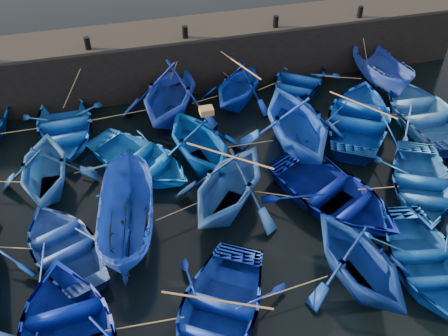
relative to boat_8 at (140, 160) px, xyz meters
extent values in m
plane|color=black|center=(2.80, -4.69, -0.46)|extent=(120.00, 120.00, 0.00)
cube|color=black|center=(2.80, 5.81, 0.79)|extent=(26.00, 2.50, 2.50)
cube|color=black|center=(2.80, 5.81, 2.10)|extent=(26.00, 2.50, 0.12)
cylinder|color=black|center=(-1.20, 4.91, 2.41)|extent=(0.24, 0.24, 0.50)
cylinder|color=black|center=(2.80, 4.91, 2.41)|extent=(0.24, 0.24, 0.50)
cylinder|color=black|center=(6.80, 4.91, 2.41)|extent=(0.24, 0.24, 0.50)
cylinder|color=black|center=(10.80, 4.91, 2.41)|extent=(0.24, 0.24, 0.50)
imported|color=blue|center=(-2.63, 2.85, 0.02)|extent=(3.61, 4.86, 0.97)
imported|color=navy|center=(1.71, 3.05, 0.79)|extent=(5.75, 6.05, 2.50)
imported|color=#082BA6|center=(4.71, 3.32, 0.50)|extent=(4.76, 4.82, 1.92)
imported|color=#073894|center=(7.69, 3.80, 0.01)|extent=(5.37, 5.60, 0.95)
imported|color=#2441A5|center=(11.31, 3.06, 0.35)|extent=(1.76, 4.28, 1.63)
imported|color=#1D518C|center=(-3.24, -0.25, 0.57)|extent=(3.58, 4.09, 2.06)
imported|color=blue|center=(0.00, 0.00, 0.00)|extent=(5.32, 5.48, 0.93)
imported|color=#003C8F|center=(2.21, -0.19, 0.64)|extent=(4.46, 4.89, 2.20)
imported|color=blue|center=(5.97, -0.25, 0.83)|extent=(4.30, 4.96, 2.58)
imported|color=#073FA8|center=(8.98, 0.32, 0.09)|extent=(6.10, 6.59, 1.11)
imported|color=blue|center=(11.69, 0.01, 0.07)|extent=(3.87, 5.30, 1.08)
imported|color=#22479E|center=(-2.77, -3.45, -0.04)|extent=(4.23, 4.90, 0.85)
imported|color=navy|center=(-0.80, -3.24, 0.42)|extent=(2.50, 4.81, 1.77)
imported|color=#1F4E90|center=(2.64, -2.76, 0.67)|extent=(5.63, 5.68, 2.27)
imported|color=#011077|center=(6.07, -3.57, 0.06)|extent=(5.52, 6.11, 1.04)
imported|color=#1857A3|center=(9.27, -3.78, 0.00)|extent=(4.84, 5.46, 0.94)
imported|color=navy|center=(1.19, -6.90, 0.01)|extent=(5.20, 5.61, 0.95)
imported|color=navy|center=(5.40, -6.64, 0.57)|extent=(4.06, 4.49, 2.07)
imported|color=#0F4DA5|center=(7.53, -6.76, -0.01)|extent=(3.82, 4.81, 0.90)
cube|color=olive|center=(2.51, -0.19, 1.85)|extent=(0.47, 0.39, 0.24)
cylinder|color=tan|center=(-4.55, 2.86, 0.09)|extent=(2.05, 0.04, 0.04)
cylinder|color=tan|center=(-0.46, 2.95, 0.09)|extent=(2.55, 0.23, 0.04)
cylinder|color=tan|center=(3.21, 3.19, 0.09)|extent=(1.20, 0.31, 0.04)
cylinder|color=tan|center=(6.20, 3.56, 0.09)|extent=(1.19, 0.51, 0.04)
cylinder|color=tan|center=(9.50, 3.43, 0.09)|extent=(1.83, 0.77, 0.04)
cylinder|color=tan|center=(-4.81, -0.05, 0.09)|extent=(1.35, 0.42, 0.04)
cylinder|color=tan|center=(-1.62, -0.12, 0.09)|extent=(1.44, 0.28, 0.04)
cylinder|color=tan|center=(1.11, -0.10, 0.09)|extent=(0.43, 0.23, 0.04)
cylinder|color=tan|center=(4.09, -0.22, 0.09)|extent=(1.96, 0.09, 0.04)
cylinder|color=tan|center=(7.48, 0.04, 0.09)|extent=(1.22, 0.60, 0.04)
cylinder|color=tan|center=(10.33, 0.17, 0.09)|extent=(0.92, 0.34, 0.04)
cylinder|color=tan|center=(-4.36, -3.22, 0.09)|extent=(1.40, 0.50, 0.04)
cylinder|color=tan|center=(-1.78, -3.34, 0.09)|extent=(0.19, 0.23, 0.04)
cylinder|color=tan|center=(0.92, -3.00, 0.09)|extent=(1.66, 0.52, 0.04)
cylinder|color=tan|center=(4.36, -3.16, 0.09)|extent=(1.64, 0.85, 0.04)
cylinder|color=tan|center=(7.67, -3.67, 0.09)|extent=(1.41, 0.24, 0.04)
cylinder|color=tan|center=(-0.75, -6.84, 0.09)|extent=(2.07, 0.16, 0.04)
cylinder|color=tan|center=(3.29, -6.77, 0.09)|extent=(2.42, 0.30, 0.04)
cylinder|color=tan|center=(6.46, -6.70, 0.09)|extent=(0.34, 0.15, 0.04)
cylinder|color=tan|center=(-1.91, 4.43, 1.12)|extent=(1.48, 0.80, 2.09)
cylinder|color=tan|center=(2.26, 4.53, 1.12)|extent=(1.13, 0.61, 2.09)
cylinder|color=tan|center=(3.76, 4.67, 1.12)|extent=(1.93, 0.33, 2.09)
cylinder|color=tan|center=(7.25, 4.91, 1.12)|extent=(0.92, 0.24, 2.08)
cylinder|color=tan|center=(11.06, 4.54, 1.12)|extent=(0.55, 0.60, 2.08)
cylinder|color=#99724C|center=(4.71, 3.32, 1.49)|extent=(1.08, 2.84, 0.06)
cylinder|color=#99724C|center=(8.98, 0.32, 0.68)|extent=(1.77, 2.49, 0.06)
cylinder|color=#99724C|center=(2.64, -2.76, 1.83)|extent=(2.34, 1.97, 0.06)
cylinder|color=#99724C|center=(1.19, -6.90, 0.51)|extent=(2.74, 1.32, 0.06)
camera|label=1|loc=(-0.58, -14.33, 11.68)|focal=40.00mm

